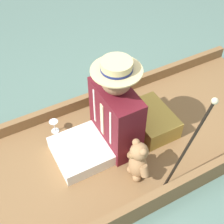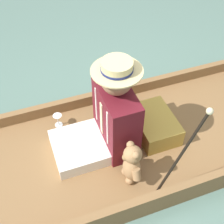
# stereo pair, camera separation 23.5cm
# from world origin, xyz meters

# --- Properties ---
(ground_plane) EXTENTS (16.00, 16.00, 0.00)m
(ground_plane) POSITION_xyz_m (0.00, 0.00, 0.00)
(ground_plane) COLOR slate
(punt_boat) EXTENTS (1.19, 3.24, 0.21)m
(punt_boat) POSITION_xyz_m (0.00, 0.00, 0.06)
(punt_boat) COLOR brown
(punt_boat) RESTS_ON ground_plane
(seat_cushion) EXTENTS (0.45, 0.32, 0.17)m
(seat_cushion) POSITION_xyz_m (0.04, -0.36, 0.19)
(seat_cushion) COLOR #B7933D
(seat_cushion) RESTS_ON punt_boat
(seated_person) EXTENTS (0.48, 0.70, 0.83)m
(seated_person) POSITION_xyz_m (0.05, 0.05, 0.42)
(seated_person) COLOR white
(seated_person) RESTS_ON punt_boat
(teddy_bear) EXTENTS (0.26, 0.15, 0.37)m
(teddy_bear) POSITION_xyz_m (-0.31, -0.00, 0.28)
(teddy_bear) COLOR #9E754C
(teddy_bear) RESTS_ON punt_boat
(wine_glass) EXTENTS (0.08, 0.08, 0.12)m
(wine_glass) POSITION_xyz_m (0.40, 0.39, 0.19)
(wine_glass) COLOR silver
(wine_glass) RESTS_ON punt_boat
(walking_cane) EXTENTS (0.04, 0.29, 0.79)m
(walking_cane) POSITION_xyz_m (-0.50, -0.28, 0.57)
(walking_cane) COLOR black
(walking_cane) RESTS_ON punt_boat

